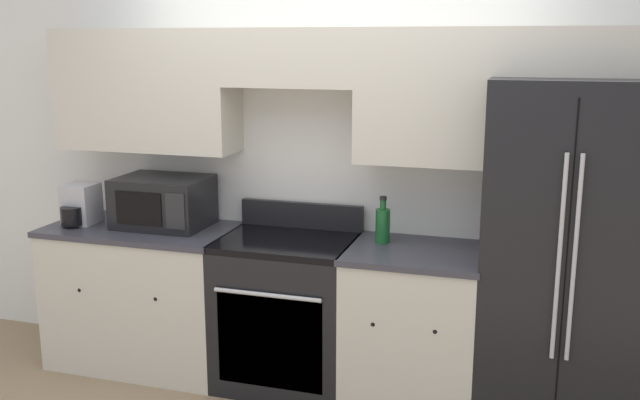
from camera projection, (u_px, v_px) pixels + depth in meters
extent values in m
cube|color=white|center=(337.00, 167.00, 4.38)|extent=(8.00, 0.06, 2.60)
cube|color=beige|center=(146.00, 90.00, 4.44)|extent=(1.16, 0.33, 0.75)
cube|color=beige|center=(294.00, 58.00, 4.12)|extent=(0.79, 0.33, 0.34)
cube|color=beige|center=(502.00, 98.00, 3.82)|extent=(1.57, 0.33, 0.75)
cube|color=beige|center=(145.00, 298.00, 4.58)|extent=(1.16, 0.62, 0.88)
cube|color=#383842|center=(141.00, 229.00, 4.48)|extent=(1.18, 0.64, 0.03)
sphere|color=black|center=(80.00, 290.00, 4.34)|extent=(0.03, 0.03, 0.03)
sphere|color=black|center=(156.00, 299.00, 4.19)|extent=(0.03, 0.03, 0.03)
cube|color=beige|center=(413.00, 329.00, 4.09)|extent=(0.74, 0.62, 0.88)
cube|color=#383842|center=(415.00, 253.00, 3.99)|extent=(0.76, 0.64, 0.03)
sphere|color=black|center=(373.00, 324.00, 3.82)|extent=(0.03, 0.03, 0.03)
sphere|color=black|center=(435.00, 331.00, 3.72)|extent=(0.03, 0.03, 0.03)
cube|color=black|center=(287.00, 315.00, 4.30)|extent=(0.79, 0.62, 0.87)
cube|color=black|center=(269.00, 342.00, 4.03)|extent=(0.63, 0.01, 0.56)
cube|color=black|center=(287.00, 242.00, 4.20)|extent=(0.79, 0.62, 0.04)
cube|color=black|center=(302.00, 215.00, 4.44)|extent=(0.79, 0.04, 0.16)
cylinder|color=silver|center=(267.00, 295.00, 3.94)|extent=(0.63, 0.02, 0.02)
cube|color=black|center=(563.00, 256.00, 3.79)|extent=(0.83, 0.70, 1.88)
cube|color=black|center=(565.00, 276.00, 3.47)|extent=(0.01, 0.01, 1.73)
cylinder|color=#B7B7BC|center=(559.00, 258.00, 3.43)|extent=(0.02, 0.02, 1.03)
cylinder|color=#B7B7BC|center=(574.00, 260.00, 3.41)|extent=(0.02, 0.02, 1.03)
cube|color=black|center=(163.00, 202.00, 4.47)|extent=(0.56, 0.41, 0.31)
cube|color=black|center=(139.00, 209.00, 4.29)|extent=(0.31, 0.01, 0.20)
cube|color=#262628|center=(175.00, 211.00, 4.22)|extent=(0.12, 0.01, 0.22)
cylinder|color=#195928|center=(383.00, 226.00, 4.11)|extent=(0.08, 0.08, 0.20)
cylinder|color=#195928|center=(383.00, 205.00, 4.09)|extent=(0.04, 0.04, 0.05)
cylinder|color=black|center=(383.00, 198.00, 4.08)|extent=(0.04, 0.04, 0.02)
cube|color=#B7B7BC|center=(81.00, 204.00, 4.54)|extent=(0.19, 0.19, 0.25)
cylinder|color=black|center=(72.00, 216.00, 4.46)|extent=(0.13, 0.13, 0.11)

